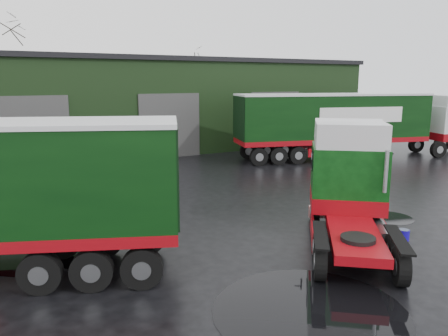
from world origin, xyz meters
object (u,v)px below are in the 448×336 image
Objects in this scene: lorry_right at (332,126)px; wash_bucket at (403,235)px; hero_tractor at (353,190)px; tree_back_a at (9,81)px; tree_back_b at (184,91)px; warehouse at (139,103)px.

wash_bucket is (-7.79, -11.77, -1.87)m from lorry_right.
hero_tractor is at bearing -24.69° from lorry_right.
tree_back_b is at bearing 0.00° from tree_back_a.
hero_tractor is 33.80m from tree_back_a.
tree_back_b reaches higher than lorry_right.
warehouse reaches higher than lorry_right.
hero_tractor is at bearing -105.77° from tree_back_b.
warehouse is 12.90m from tree_back_a.
lorry_right is (8.53, -11.38, -1.13)m from warehouse.
hero_tractor is 0.77× the size of tree_back_b.
tree_back_b reaches higher than warehouse.
tree_back_a is (-8.00, 10.00, 1.59)m from warehouse.
warehouse is at bearing 91.83° from wash_bucket.
lorry_right is at bearing -52.29° from tree_back_a.
hero_tractor is 15.23m from lorry_right.
warehouse reaches higher than wash_bucket.
wash_bucket is (2.06, -0.15, -1.63)m from hero_tractor.
tree_back_b is at bearing 112.64° from hero_tractor.
wash_bucket is at bearing -88.17° from warehouse.
tree_back_a is at bearing 128.66° from warehouse.
tree_back_a is 16.03m from tree_back_b.
warehouse is 93.14× the size of wash_bucket.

